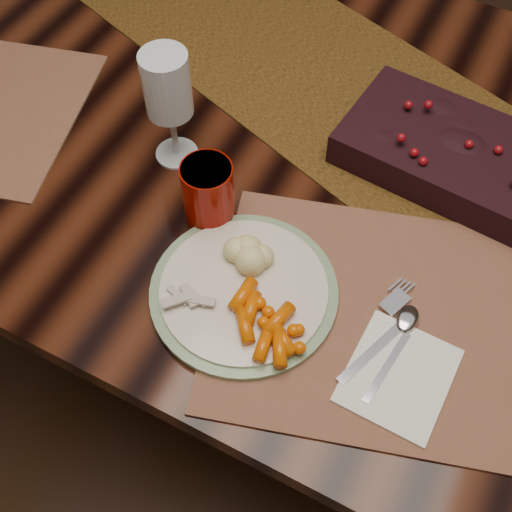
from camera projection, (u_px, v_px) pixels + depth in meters
The scene contains 14 objects.
floor at pixel (315, 355), 1.66m from camera, with size 5.00×5.00×0.00m, color black.
dining_table at pixel (328, 279), 1.35m from camera, with size 1.80×1.00×0.75m, color black.
table_runner at pixel (352, 98), 1.11m from camera, with size 1.78×0.37×0.00m, color black.
centerpiece at pixel (466, 155), 0.99m from camera, with size 0.38×0.20×0.08m, color black, non-canonical shape.
placemat_main at pixel (395, 321), 0.87m from camera, with size 0.50×0.36×0.00m, color brown.
dinner_plate at pixel (244, 291), 0.89m from camera, with size 0.26×0.26×0.01m, color beige.
baby_carrots at pixel (257, 321), 0.84m from camera, with size 0.11×0.09×0.02m, color #D35502, non-canonical shape.
mashed_potatoes at pixel (244, 253), 0.89m from camera, with size 0.08×0.07×0.05m, color beige, non-canonical shape.
turkey_shreds at pixel (185, 301), 0.86m from camera, with size 0.08×0.07×0.02m, color tan, non-canonical shape.
napkin at pixel (398, 375), 0.82m from camera, with size 0.13×0.15×0.01m, color white.
fork at pixel (379, 338), 0.85m from camera, with size 0.02×0.16×0.00m, color #B8B8B8, non-canonical shape.
spoon at pixel (393, 351), 0.84m from camera, with size 0.03×0.15×0.00m, color silver, non-canonical shape.
red_cup at pixel (208, 193), 0.93m from camera, with size 0.08×0.08×0.10m, color #870900.
wine_glass at pixel (170, 109), 0.96m from camera, with size 0.07×0.07×0.20m, color silver, non-canonical shape.
Camera 1 is at (0.19, -0.70, 1.53)m, focal length 45.00 mm.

